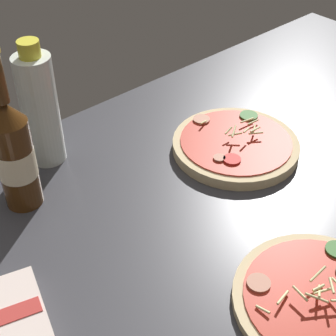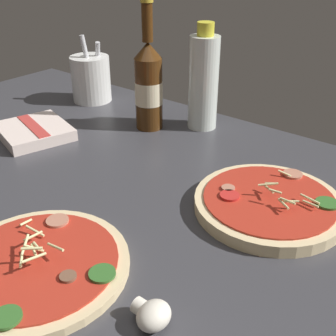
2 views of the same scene
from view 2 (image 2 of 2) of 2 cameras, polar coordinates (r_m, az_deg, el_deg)
The scene contains 8 objects.
counter_slab at distance 66.50cm, azimuth -3.69°, elevation -7.74°, with size 160.00×90.00×2.50cm.
pizza_near at distance 58.70cm, azimuth -17.25°, elevation -12.51°, with size 24.02×24.02×4.42cm.
pizza_far at distance 68.89cm, azimuth 13.48°, elevation -4.72°, with size 23.57×23.57×4.87cm.
beer_bottle at distance 93.67cm, azimuth -2.64°, elevation 11.21°, with size 6.13×6.13×27.69cm.
oil_bottle at distance 94.03cm, azimuth 4.83°, elevation 11.60°, with size 6.53×6.53×23.10cm.
mushroom_left at distance 49.49cm, azimuth -2.15°, elevation -19.23°, with size 4.52×4.30×3.01cm.
utensil_crock at distance 113.78cm, azimuth -10.39°, elevation 11.85°, with size 10.05×10.05×17.20cm.
dish_towel at distance 96.37cm, azimuth -17.69°, elevation 4.77°, with size 18.24×17.37×2.56cm.
Camera 2 is at (36.57, -39.00, 40.80)cm, focal length 45.00 mm.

